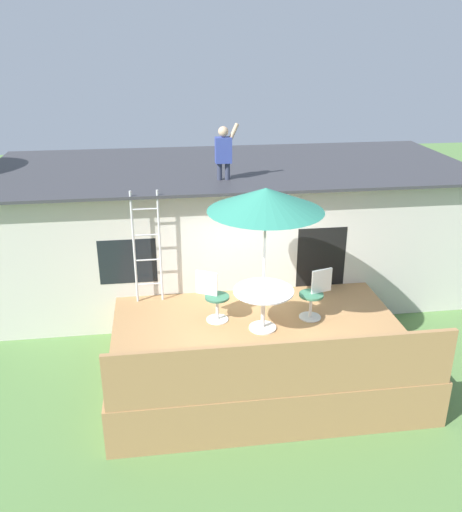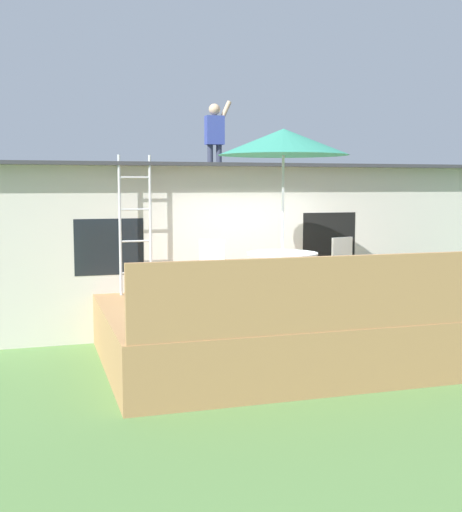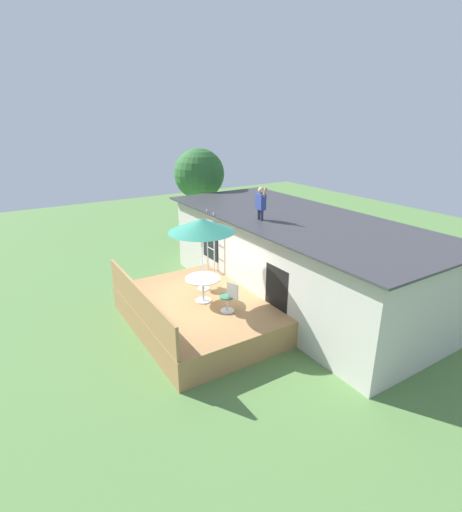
% 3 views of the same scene
% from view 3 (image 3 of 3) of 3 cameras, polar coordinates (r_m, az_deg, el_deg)
% --- Properties ---
extents(ground_plane, '(40.00, 40.00, 0.00)m').
position_cam_3_polar(ground_plane, '(12.11, -4.26, -9.91)').
color(ground_plane, '#567F42').
extents(house, '(10.50, 4.50, 2.90)m').
position_cam_3_polar(house, '(13.37, 9.32, -0.28)').
color(house, beige).
rests_on(house, ground).
extents(deck, '(5.10, 3.92, 0.80)m').
position_cam_3_polar(deck, '(11.91, -4.31, -8.24)').
color(deck, '#A87A4C').
rests_on(deck, ground).
extents(deck_railing, '(5.00, 0.08, 0.90)m').
position_cam_3_polar(deck_railing, '(10.88, -13.41, -6.62)').
color(deck_railing, '#A87A4C').
rests_on(deck_railing, deck).
extents(patio_table, '(1.04, 1.04, 0.74)m').
position_cam_3_polar(patio_table, '(11.44, -4.16, -3.99)').
color(patio_table, silver).
rests_on(patio_table, deck).
extents(patio_umbrella, '(1.90, 1.90, 2.54)m').
position_cam_3_polar(patio_umbrella, '(10.84, -4.39, 4.54)').
color(patio_umbrella, silver).
rests_on(patio_umbrella, deck).
extents(step_ladder, '(0.52, 0.04, 2.20)m').
position_cam_3_polar(step_ladder, '(13.47, -3.02, 2.13)').
color(step_ladder, silver).
rests_on(step_ladder, deck).
extents(person_figure, '(0.47, 0.20, 1.11)m').
position_cam_3_polar(person_figure, '(12.28, 4.45, 8.09)').
color(person_figure, '#33384C').
rests_on(person_figure, house).
extents(patio_chair_left, '(0.58, 0.44, 0.92)m').
position_cam_3_polar(patio_chair_left, '(12.34, -4.11, -2.79)').
color(patio_chair_left, silver).
rests_on(patio_chair_left, deck).
extents(patio_chair_right, '(0.61, 0.44, 0.92)m').
position_cam_3_polar(patio_chair_right, '(10.83, -0.29, -6.12)').
color(patio_chair_right, silver).
rests_on(patio_chair_right, deck).
extents(backyard_tree, '(2.32, 2.32, 4.68)m').
position_cam_3_polar(backyard_tree, '(18.26, -4.73, 11.84)').
color(backyard_tree, brown).
rests_on(backyard_tree, ground).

